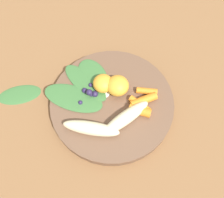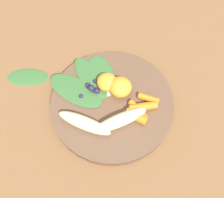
% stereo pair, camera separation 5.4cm
% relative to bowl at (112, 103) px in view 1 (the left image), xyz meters
% --- Properties ---
extents(ground_plane, '(2.40, 2.40, 0.00)m').
position_rel_bowl_xyz_m(ground_plane, '(0.00, 0.00, -0.01)').
color(ground_plane, brown).
extents(bowl, '(0.28, 0.28, 0.03)m').
position_rel_bowl_xyz_m(bowl, '(0.00, 0.00, 0.00)').
color(bowl, brown).
rests_on(bowl, ground_plane).
extents(banana_peeled_left, '(0.09, 0.12, 0.03)m').
position_rel_bowl_xyz_m(banana_peeled_left, '(0.05, 0.02, 0.03)').
color(banana_peeled_left, beige).
rests_on(banana_peeled_left, bowl).
extents(banana_peeled_right, '(0.06, 0.12, 0.03)m').
position_rel_bowl_xyz_m(banana_peeled_right, '(0.07, -0.05, 0.03)').
color(banana_peeled_right, beige).
rests_on(banana_peeled_right, bowl).
extents(orange_segment_near, '(0.05, 0.05, 0.03)m').
position_rel_bowl_xyz_m(orange_segment_near, '(-0.04, -0.02, 0.03)').
color(orange_segment_near, '#F4A833').
rests_on(orange_segment_near, bowl).
extents(orange_segment_far, '(0.05, 0.05, 0.04)m').
position_rel_bowl_xyz_m(orange_segment_far, '(-0.03, 0.02, 0.03)').
color(orange_segment_far, '#F4A833').
rests_on(orange_segment_far, bowl).
extents(carrot_front, '(0.04, 0.05, 0.02)m').
position_rel_bowl_xyz_m(carrot_front, '(0.03, 0.06, 0.02)').
color(carrot_front, orange).
rests_on(carrot_front, bowl).
extents(carrot_mid_left, '(0.05, 0.05, 0.01)m').
position_rel_bowl_xyz_m(carrot_mid_left, '(0.02, 0.06, 0.02)').
color(carrot_mid_left, orange).
rests_on(carrot_mid_left, bowl).
extents(carrot_mid_right, '(0.04, 0.06, 0.02)m').
position_rel_bowl_xyz_m(carrot_mid_right, '(0.01, 0.07, 0.02)').
color(carrot_mid_right, orange).
rests_on(carrot_mid_right, bowl).
extents(carrot_rear, '(0.02, 0.05, 0.01)m').
position_rel_bowl_xyz_m(carrot_rear, '(-0.01, 0.08, 0.02)').
color(carrot_rear, orange).
rests_on(carrot_rear, bowl).
extents(blueberry_pile, '(0.05, 0.05, 0.03)m').
position_rel_bowl_xyz_m(blueberry_pile, '(-0.02, -0.05, 0.02)').
color(blueberry_pile, '#2D234C').
rests_on(blueberry_pile, bowl).
extents(coconut_shred_patch, '(0.04, 0.04, 0.00)m').
position_rel_bowl_xyz_m(coconut_shred_patch, '(-0.03, -0.02, 0.01)').
color(coconut_shred_patch, white).
rests_on(coconut_shred_patch, bowl).
extents(kale_leaf_left, '(0.12, 0.10, 0.00)m').
position_rel_bowl_xyz_m(kale_leaf_left, '(-0.07, -0.04, 0.02)').
color(kale_leaf_left, '#3D7038').
rests_on(kale_leaf_left, bowl).
extents(kale_leaf_right, '(0.13, 0.12, 0.00)m').
position_rel_bowl_xyz_m(kale_leaf_right, '(-0.05, -0.06, 0.02)').
color(kale_leaf_right, '#3D7038').
rests_on(kale_leaf_right, bowl).
extents(kale_leaf_rear, '(0.11, 0.15, 0.00)m').
position_rel_bowl_xyz_m(kale_leaf_rear, '(-0.01, -0.09, 0.02)').
color(kale_leaf_rear, '#3D7038').
rests_on(kale_leaf_rear, bowl).
extents(kale_leaf_stray, '(0.06, 0.11, 0.01)m').
position_rel_bowl_xyz_m(kale_leaf_stray, '(-0.05, -0.22, -0.01)').
color(kale_leaf_stray, '#3D7038').
rests_on(kale_leaf_stray, ground_plane).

